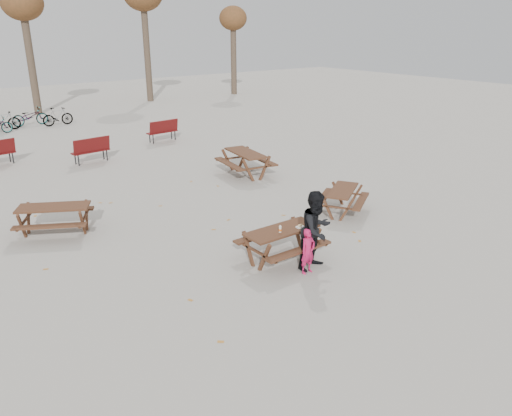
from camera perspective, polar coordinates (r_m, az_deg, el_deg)
ground at (r=11.89m, az=2.93°, el=-5.87°), size 80.00×80.00×0.00m
main_picnic_table at (r=11.64m, az=2.98°, el=-3.27°), size 1.80×1.45×0.78m
food_tray at (r=11.67m, az=5.05°, el=-2.16°), size 0.18×0.11×0.03m
bread_roll at (r=11.65m, az=5.06°, el=-1.97°), size 0.14×0.06×0.05m
soda_bottle at (r=11.36m, az=2.78°, el=-2.46°), size 0.07×0.07×0.17m
child at (r=11.11m, az=5.96°, el=-4.93°), size 0.39×0.26×1.05m
adult at (r=11.21m, az=6.90°, el=-2.54°), size 0.98×0.81×1.82m
picnic_table_east at (r=14.85m, az=9.79°, el=0.81°), size 2.10×1.99×0.71m
picnic_table_north at (r=14.15m, az=-21.98°, el=-1.27°), size 2.27×2.14×0.77m
picnic_table_far at (r=18.33m, az=-1.19°, el=5.11°), size 1.88×2.21×0.86m
park_bench_row at (r=21.63m, az=-22.27°, el=6.19°), size 11.36×2.46×1.03m
bicycle_row at (r=29.15m, az=-27.23°, el=8.70°), size 7.79×2.38×1.00m
tree_row at (r=34.19m, az=-25.58°, el=20.09°), size 32.17×3.52×8.26m
fallen_leaves at (r=13.97m, az=-2.08°, el=-1.70°), size 11.00×11.00×0.01m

